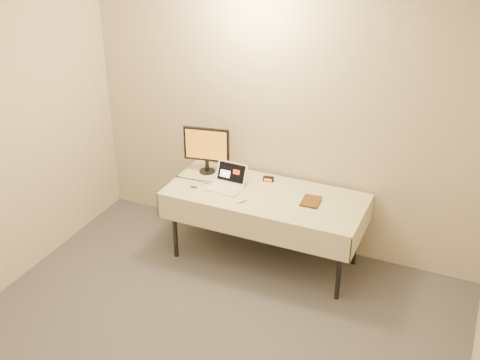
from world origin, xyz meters
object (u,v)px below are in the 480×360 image
at_px(table, 265,200).
at_px(laptop, 228,182).
at_px(book, 302,190).
at_px(monitor, 207,147).

distance_m(table, laptop, 0.40).
relative_size(table, book, 8.47).
distance_m(laptop, monitor, 0.44).
height_order(table, laptop, laptop).
bearing_deg(monitor, laptop, -42.73).
bearing_deg(book, table, 178.90).
bearing_deg(table, book, 2.24).
xyz_separation_m(table, book, (0.35, 0.01, 0.17)).
bearing_deg(table, monitor, 164.74).
distance_m(table, monitor, 0.80).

